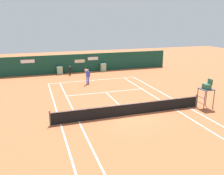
# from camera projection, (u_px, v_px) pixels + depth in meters

# --- Properties ---
(ground_plane) EXTENTS (80.00, 80.00, 0.01)m
(ground_plane) POSITION_uv_depth(u_px,v_px,m) (127.00, 112.00, 19.27)
(ground_plane) COLOR #BC6038
(tennis_net) EXTENTS (12.10, 0.10, 1.07)m
(tennis_net) POSITION_uv_depth(u_px,v_px,m) (130.00, 109.00, 18.61)
(tennis_net) COLOR #4C4C51
(tennis_net) RESTS_ON ground_plane
(sponsor_back_wall) EXTENTS (25.00, 1.02, 2.52)m
(sponsor_back_wall) POSITION_uv_depth(u_px,v_px,m) (84.00, 63.00, 33.91)
(sponsor_back_wall) COLOR #144233
(sponsor_back_wall) RESTS_ON ground_plane
(umpire_chair) EXTENTS (1.00, 1.00, 2.46)m
(umpire_chair) POSITION_uv_depth(u_px,v_px,m) (207.00, 89.00, 19.86)
(umpire_chair) COLOR #47474C
(umpire_chair) RESTS_ON ground_plane
(player_on_baseline) EXTENTS (0.75, 0.69, 1.88)m
(player_on_baseline) POSITION_uv_depth(u_px,v_px,m) (88.00, 75.00, 27.55)
(player_on_baseline) COLOR blue
(player_on_baseline) RESTS_ON ground_plane
(ball_kid_right_post) EXTENTS (0.41, 0.17, 1.23)m
(ball_kid_right_post) POSITION_uv_depth(u_px,v_px,m) (70.00, 70.00, 31.95)
(ball_kid_right_post) COLOR black
(ball_kid_right_post) RESTS_ON ground_plane
(tennis_ball_near_service_line) EXTENTS (0.07, 0.07, 0.07)m
(tennis_ball_near_service_line) POSITION_uv_depth(u_px,v_px,m) (95.00, 88.00, 26.16)
(tennis_ball_near_service_line) COLOR #CCE033
(tennis_ball_near_service_line) RESTS_ON ground_plane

